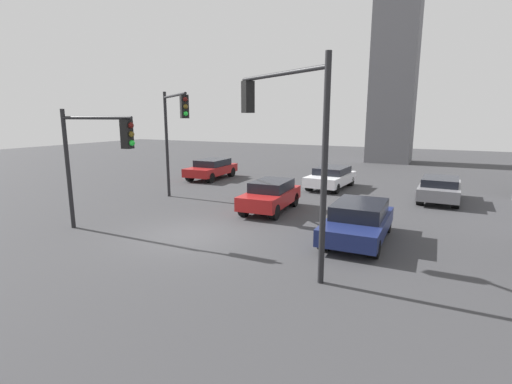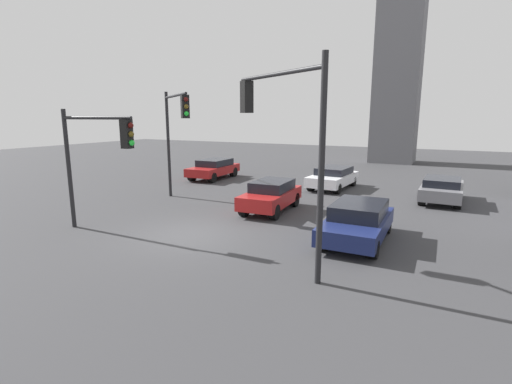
{
  "view_description": "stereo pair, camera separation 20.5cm",
  "coord_description": "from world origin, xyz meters",
  "px_view_note": "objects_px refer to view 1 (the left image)",
  "views": [
    {
      "loc": [
        8.23,
        -10.79,
        4.31
      ],
      "look_at": [
        1.4,
        2.82,
        1.24
      ],
      "focal_mm": 26.42,
      "sensor_mm": 36.0,
      "label": 1
    },
    {
      "loc": [
        8.41,
        -10.69,
        4.31
      ],
      "look_at": [
        1.4,
        2.82,
        1.24
      ],
      "focal_mm": 26.42,
      "sensor_mm": 36.0,
      "label": 2
    }
  ],
  "objects_px": {
    "traffic_light_0": "(174,123)",
    "traffic_light_2": "(283,123)",
    "traffic_light_1": "(97,147)",
    "car_0": "(212,168)",
    "car_2": "(358,221)",
    "car_4": "(440,188)",
    "car_1": "(331,177)",
    "car_3": "(271,195)"
  },
  "relations": [
    {
      "from": "traffic_light_0",
      "to": "traffic_light_2",
      "type": "distance_m",
      "value": 9.08
    },
    {
      "from": "traffic_light_1",
      "to": "traffic_light_2",
      "type": "bearing_deg",
      "value": -0.97
    },
    {
      "from": "traffic_light_0",
      "to": "traffic_light_2",
      "type": "height_order",
      "value": "traffic_light_2"
    },
    {
      "from": "car_0",
      "to": "traffic_light_0",
      "type": "bearing_deg",
      "value": 17.92
    },
    {
      "from": "car_2",
      "to": "car_4",
      "type": "height_order",
      "value": "car_2"
    },
    {
      "from": "traffic_light_1",
      "to": "traffic_light_2",
      "type": "relative_size",
      "value": 0.79
    },
    {
      "from": "traffic_light_1",
      "to": "car_0",
      "type": "bearing_deg",
      "value": 101.07
    },
    {
      "from": "car_2",
      "to": "car_4",
      "type": "xyz_separation_m",
      "value": [
        2.44,
        8.2,
        -0.02
      ]
    },
    {
      "from": "traffic_light_1",
      "to": "car_2",
      "type": "height_order",
      "value": "traffic_light_1"
    },
    {
      "from": "traffic_light_2",
      "to": "car_2",
      "type": "xyz_separation_m",
      "value": [
        1.64,
        3.06,
        -3.41
      ]
    },
    {
      "from": "car_0",
      "to": "car_1",
      "type": "xyz_separation_m",
      "value": [
        8.48,
        0.27,
        -0.05
      ]
    },
    {
      "from": "car_3",
      "to": "traffic_light_0",
      "type": "bearing_deg",
      "value": -84.56
    },
    {
      "from": "traffic_light_2",
      "to": "car_3",
      "type": "xyz_separation_m",
      "value": [
        -2.88,
        5.53,
        -3.37
      ]
    },
    {
      "from": "traffic_light_1",
      "to": "car_1",
      "type": "xyz_separation_m",
      "value": [
        5.22,
        12.65,
        -2.54
      ]
    },
    {
      "from": "car_1",
      "to": "car_4",
      "type": "relative_size",
      "value": 1.02
    },
    {
      "from": "traffic_light_2",
      "to": "car_1",
      "type": "relative_size",
      "value": 1.34
    },
    {
      "from": "car_1",
      "to": "traffic_light_1",
      "type": "bearing_deg",
      "value": -18.66
    },
    {
      "from": "car_0",
      "to": "car_2",
      "type": "distance_m",
      "value": 15.01
    },
    {
      "from": "traffic_light_2",
      "to": "car_4",
      "type": "bearing_deg",
      "value": -78.44
    },
    {
      "from": "car_0",
      "to": "car_2",
      "type": "bearing_deg",
      "value": 50.84
    },
    {
      "from": "car_3",
      "to": "car_4",
      "type": "xyz_separation_m",
      "value": [
        6.96,
        5.74,
        -0.07
      ]
    },
    {
      "from": "car_2",
      "to": "car_0",
      "type": "bearing_deg",
      "value": -127.64
    },
    {
      "from": "car_0",
      "to": "car_3",
      "type": "xyz_separation_m",
      "value": [
        7.52,
        -6.51,
        0.01
      ]
    },
    {
      "from": "traffic_light_2",
      "to": "car_3",
      "type": "height_order",
      "value": "traffic_light_2"
    },
    {
      "from": "traffic_light_1",
      "to": "car_1",
      "type": "bearing_deg",
      "value": 63.89
    },
    {
      "from": "traffic_light_0",
      "to": "car_4",
      "type": "height_order",
      "value": "traffic_light_0"
    },
    {
      "from": "traffic_light_2",
      "to": "car_3",
      "type": "distance_m",
      "value": 7.08
    },
    {
      "from": "traffic_light_0",
      "to": "traffic_light_2",
      "type": "relative_size",
      "value": 0.96
    },
    {
      "from": "traffic_light_0",
      "to": "car_2",
      "type": "distance_m",
      "value": 10.06
    },
    {
      "from": "traffic_light_1",
      "to": "car_2",
      "type": "xyz_separation_m",
      "value": [
        8.77,
        3.4,
        -2.52
      ]
    },
    {
      "from": "traffic_light_0",
      "to": "traffic_light_1",
      "type": "height_order",
      "value": "traffic_light_0"
    },
    {
      "from": "traffic_light_1",
      "to": "car_3",
      "type": "height_order",
      "value": "traffic_light_1"
    },
    {
      "from": "traffic_light_2",
      "to": "car_4",
      "type": "relative_size",
      "value": 1.37
    },
    {
      "from": "traffic_light_0",
      "to": "car_1",
      "type": "relative_size",
      "value": 1.28
    },
    {
      "from": "traffic_light_0",
      "to": "car_4",
      "type": "distance_m",
      "value": 13.84
    },
    {
      "from": "car_2",
      "to": "car_4",
      "type": "bearing_deg",
      "value": 162.53
    },
    {
      "from": "traffic_light_1",
      "to": "car_1",
      "type": "relative_size",
      "value": 1.06
    },
    {
      "from": "traffic_light_1",
      "to": "traffic_light_0",
      "type": "bearing_deg",
      "value": 92.69
    },
    {
      "from": "car_0",
      "to": "car_4",
      "type": "distance_m",
      "value": 14.49
    },
    {
      "from": "traffic_light_0",
      "to": "car_4",
      "type": "bearing_deg",
      "value": 66.71
    },
    {
      "from": "car_2",
      "to": "car_3",
      "type": "relative_size",
      "value": 1.07
    },
    {
      "from": "traffic_light_1",
      "to": "car_4",
      "type": "height_order",
      "value": "traffic_light_1"
    }
  ]
}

